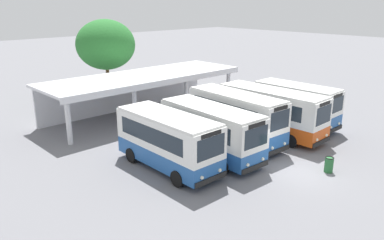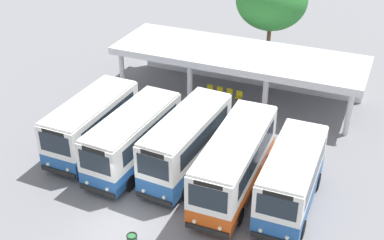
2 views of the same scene
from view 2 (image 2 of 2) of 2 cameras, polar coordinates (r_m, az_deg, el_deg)
The scene contains 12 objects.
ground_plane at distance 25.03m, azimuth -8.01°, elevation -11.73°, with size 180.00×180.00×0.00m, color slate.
city_bus_nearest_orange at distance 29.89m, azimuth -11.21°, elevation -0.28°, with size 2.54×6.98×3.20m.
city_bus_second_in_row at distance 28.15m, azimuth -6.63°, elevation -1.92°, with size 2.67×7.36×3.17m.
city_bus_middle_cream at distance 27.35m, azimuth -0.60°, elevation -2.44°, with size 2.59×7.42×3.41m.
city_bus_fourth_amber at distance 25.97m, azimuth 4.86°, elevation -4.64°, with size 2.47×8.08×3.31m.
city_bus_fifth_blue at distance 25.31m, azimuth 11.17°, elevation -6.34°, with size 2.41×6.57×3.23m.
terminal_canopy at distance 35.69m, azimuth 5.54°, elevation 6.88°, with size 17.19×5.57×3.40m.
waiting_chair_end_by_column at distance 35.93m, azimuth 2.01°, elevation 3.45°, with size 0.45×0.45×0.86m.
waiting_chair_second_from_end at distance 35.67m, azimuth 3.10°, elevation 3.22°, with size 0.45×0.45×0.86m.
waiting_chair_middle_seat at distance 35.44m, azimuth 4.21°, elevation 2.99°, with size 0.45×0.45×0.86m.
waiting_chair_fourth_seat at distance 35.18m, azimuth 5.31°, elevation 2.72°, with size 0.45×0.45×0.86m.
roadside_tree_behind_canopy at distance 40.02m, azimuth 8.98°, elevation 13.27°, with size 5.49×5.49×7.65m.
Camera 2 is at (10.39, -15.70, 16.49)m, focal length 47.27 mm.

